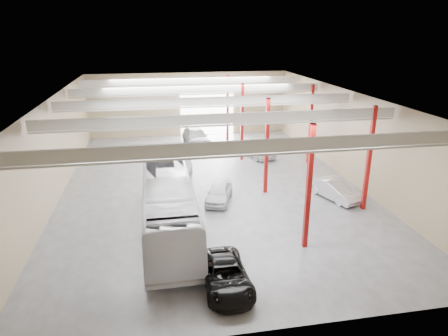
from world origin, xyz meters
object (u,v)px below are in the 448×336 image
object	(u,v)px
coach_bus	(169,206)
black_sedan	(225,275)
car_row_a	(219,192)
car_row_c	(196,137)
car_row_b	(180,160)
car_right_near	(334,189)
car_right_far	(257,147)

from	to	relation	value
coach_bus	black_sedan	world-z (taller)	coach_bus
coach_bus	car_row_a	xyz separation A→B (m)	(3.66, 3.96, -1.04)
black_sedan	car_row_c	size ratio (longest dim) A/B	0.80
car_row_b	car_row_c	bearing A→B (deg)	71.45
car_row_a	car_row_b	world-z (taller)	car_row_b
car_row_c	car_right_near	xyz separation A→B (m)	(8.07, -15.83, -0.15)
car_row_a	car_row_c	size ratio (longest dim) A/B	0.68
car_right_far	car_row_b	bearing A→B (deg)	-174.52
car_row_a	car_row_c	bearing A→B (deg)	108.76
black_sedan	car_right_near	size ratio (longest dim) A/B	1.11
black_sedan	car_row_c	distance (m)	24.73
car_row_c	coach_bus	bearing A→B (deg)	-106.05
car_row_a	car_row_b	size ratio (longest dim) A/B	0.83
car_right_near	car_right_far	size ratio (longest dim) A/B	0.84
car_row_a	car_row_b	distance (m)	7.81
car_row_c	car_right_far	distance (m)	7.18
coach_bus	car_right_near	xyz separation A→B (m)	(11.80, 2.97, -1.02)
car_row_c	car_right_near	distance (m)	17.77
car_right_near	car_right_far	world-z (taller)	car_right_far
coach_bus	black_sedan	size ratio (longest dim) A/B	2.68
car_right_near	car_row_a	bearing A→B (deg)	153.13
car_row_b	car_right_far	distance (m)	7.89
car_row_a	car_right_near	bearing A→B (deg)	12.07
black_sedan	car_row_a	size ratio (longest dim) A/B	1.18
black_sedan	car_row_b	distance (m)	17.37
black_sedan	car_right_far	distance (m)	20.91
black_sedan	car_right_near	world-z (taller)	car_right_near
coach_bus	car_row_b	size ratio (longest dim) A/B	2.62
car_right_near	car_row_c	bearing A→B (deg)	97.10
black_sedan	car_right_near	bearing A→B (deg)	41.73
car_row_a	car_right_near	distance (m)	8.20
car_right_near	car_right_far	xyz separation A→B (m)	(-2.80, 10.95, 0.15)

